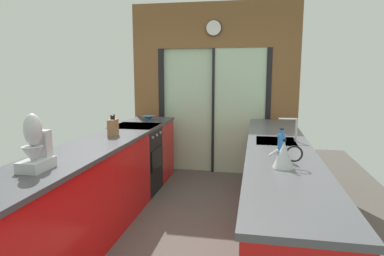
# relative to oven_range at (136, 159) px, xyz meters

# --- Properties ---
(ground_plane) EXTENTS (5.04, 7.60, 0.02)m
(ground_plane) POSITION_rel_oven_range_xyz_m (0.91, -0.65, -0.47)
(ground_plane) COLOR #4C4742
(back_wall_unit) EXTENTS (2.64, 0.12, 2.70)m
(back_wall_unit) POSITION_rel_oven_range_xyz_m (0.91, 1.15, 1.07)
(back_wall_unit) COLOR brown
(back_wall_unit) RESTS_ON ground_plane
(left_counter_run) EXTENTS (0.62, 3.80, 0.92)m
(left_counter_run) POSITION_rel_oven_range_xyz_m (-0.00, -1.12, 0.01)
(left_counter_run) COLOR red
(left_counter_run) RESTS_ON ground_plane
(right_counter_run) EXTENTS (0.62, 3.80, 0.92)m
(right_counter_run) POSITION_rel_oven_range_xyz_m (1.82, -0.95, 0.01)
(right_counter_run) COLOR red
(right_counter_run) RESTS_ON ground_plane
(sink_faucet) EXTENTS (0.19, 0.02, 0.24)m
(sink_faucet) POSITION_rel_oven_range_xyz_m (1.96, -0.70, 0.63)
(sink_faucet) COLOR #B7BABC
(sink_faucet) RESTS_ON right_counter_run
(oven_range) EXTENTS (0.60, 0.60, 0.92)m
(oven_range) POSITION_rel_oven_range_xyz_m (0.00, 0.00, 0.00)
(oven_range) COLOR black
(oven_range) RESTS_ON ground_plane
(mixing_bowl) EXTENTS (0.21, 0.21, 0.07)m
(mixing_bowl) POSITION_rel_oven_range_xyz_m (0.02, 0.52, 0.50)
(mixing_bowl) COLOR teal
(mixing_bowl) RESTS_ON left_counter_run
(knife_block) EXTENTS (0.08, 0.14, 0.25)m
(knife_block) POSITION_rel_oven_range_xyz_m (0.02, -0.76, 0.56)
(knife_block) COLOR brown
(knife_block) RESTS_ON left_counter_run
(stand_mixer) EXTENTS (0.17, 0.27, 0.42)m
(stand_mixer) POSITION_rel_oven_range_xyz_m (0.02, -2.13, 0.63)
(stand_mixer) COLOR #B7BABC
(stand_mixer) RESTS_ON left_counter_run
(kettle) EXTENTS (0.25, 0.16, 0.23)m
(kettle) POSITION_rel_oven_range_xyz_m (1.80, -1.72, 0.57)
(kettle) COLOR #B7BABC
(kettle) RESTS_ON right_counter_run
(soap_bottle) EXTENTS (0.06, 0.06, 0.26)m
(soap_bottle) POSITION_rel_oven_range_xyz_m (1.80, -1.46, 0.58)
(soap_bottle) COLOR #286BB7
(soap_bottle) RESTS_ON right_counter_run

